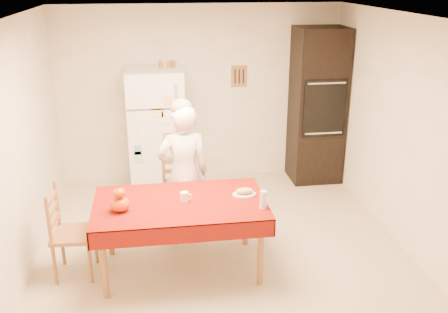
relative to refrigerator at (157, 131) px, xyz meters
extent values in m
plane|color=tan|center=(0.65, -1.88, -0.85)|extent=(4.50, 4.50, 0.00)
cube|color=#F0E5CA|center=(0.65, 0.37, 0.40)|extent=(4.00, 0.02, 2.50)
cube|color=#F0E5CA|center=(0.65, -4.13, 0.40)|extent=(4.00, 0.02, 2.50)
cube|color=#F0E5CA|center=(-1.35, -1.88, 0.40)|extent=(0.02, 4.50, 2.50)
cube|color=#F0E5CA|center=(2.65, -1.88, 0.40)|extent=(0.02, 4.50, 2.50)
cube|color=white|center=(0.65, -1.88, 1.65)|extent=(4.00, 4.50, 0.02)
cube|color=brown|center=(1.20, 0.36, 0.65)|extent=(0.22, 0.02, 0.30)
cube|color=white|center=(0.00, 0.00, 0.00)|extent=(0.75, 0.70, 1.70)
cube|color=silver|center=(0.26, -0.37, 0.60)|extent=(0.03, 0.03, 0.25)
cube|color=silver|center=(0.26, -0.37, -0.15)|extent=(0.03, 0.03, 0.60)
cube|color=black|center=(2.28, 0.05, 0.25)|extent=(0.70, 0.60, 2.20)
cube|color=black|center=(2.28, -0.26, 0.30)|extent=(0.59, 0.02, 0.80)
cylinder|color=brown|center=(-0.56, -2.49, -0.50)|extent=(0.06, 0.06, 0.71)
cylinder|color=brown|center=(-0.56, -1.71, -0.50)|extent=(0.06, 0.06, 0.71)
cylinder|color=brown|center=(0.92, -2.49, -0.50)|extent=(0.06, 0.06, 0.71)
cylinder|color=brown|center=(0.92, -1.71, -0.50)|extent=(0.06, 0.06, 0.71)
cube|color=brown|center=(0.18, -2.10, -0.12)|extent=(1.60, 0.90, 0.04)
cube|color=#5F0B05|center=(0.18, -2.10, -0.09)|extent=(1.70, 1.00, 0.01)
cylinder|color=brown|center=(0.08, -1.51, -0.64)|extent=(0.04, 0.04, 0.43)
cylinder|color=brown|center=(0.05, -1.17, -0.64)|extent=(0.04, 0.04, 0.43)
cylinder|color=brown|center=(0.44, -1.48, -0.64)|extent=(0.04, 0.04, 0.43)
cylinder|color=brown|center=(0.41, -1.14, -0.64)|extent=(0.04, 0.04, 0.43)
cube|color=brown|center=(0.24, -1.33, -0.40)|extent=(0.45, 0.44, 0.04)
cube|color=brown|center=(0.23, -1.16, -0.15)|extent=(0.36, 0.06, 0.50)
cylinder|color=brown|center=(-0.72, -2.22, -0.64)|extent=(0.04, 0.04, 0.43)
cylinder|color=brown|center=(-1.06, -2.20, -0.64)|extent=(0.04, 0.04, 0.43)
cylinder|color=brown|center=(-0.70, -1.86, -0.64)|extent=(0.04, 0.04, 0.43)
cylinder|color=brown|center=(-1.04, -1.84, -0.64)|extent=(0.04, 0.04, 0.43)
cube|color=brown|center=(-0.88, -2.03, -0.40)|extent=(0.42, 0.44, 0.04)
cube|color=brown|center=(-1.05, -2.02, -0.15)|extent=(0.05, 0.36, 0.50)
imported|color=silver|center=(0.26, -1.47, -0.05)|extent=(0.62, 0.44, 1.59)
cylinder|color=white|center=(0.23, -2.10, -0.04)|extent=(0.08, 0.08, 0.10)
ellipsoid|color=red|center=(-0.39, -2.22, -0.02)|extent=(0.19, 0.19, 0.14)
ellipsoid|color=#E54905|center=(-0.39, -2.22, 0.10)|extent=(0.12, 0.12, 0.09)
cylinder|color=silver|center=(0.97, -2.35, 0.00)|extent=(0.07, 0.07, 0.18)
cylinder|color=silver|center=(0.84, -2.04, -0.08)|extent=(0.24, 0.24, 0.02)
ellipsoid|color=#96724A|center=(0.84, -2.04, -0.04)|extent=(0.18, 0.10, 0.06)
cylinder|color=#90571A|center=(0.09, 0.05, 0.90)|extent=(0.05, 0.05, 0.10)
cylinder|color=#9A5E1C|center=(0.20, 0.05, 0.90)|extent=(0.05, 0.05, 0.10)
cylinder|color=brown|center=(0.26, 0.05, 0.90)|extent=(0.05, 0.05, 0.10)
camera|label=1|loc=(-0.04, -6.58, 2.05)|focal=40.00mm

